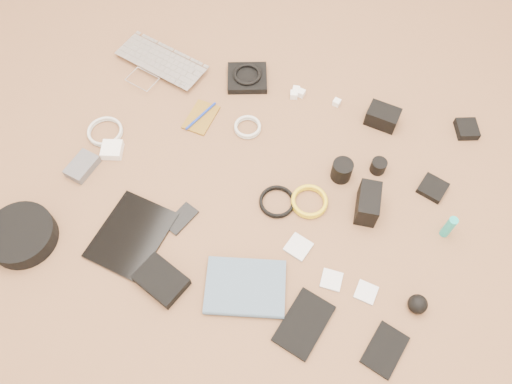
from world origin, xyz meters
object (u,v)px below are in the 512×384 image
(phone, at_px, (181,219))
(paperback, at_px, (243,317))
(dslr_camera, at_px, (383,117))
(laptop, at_px, (153,70))
(headphone_case, at_px, (22,235))
(tablet, at_px, (132,235))

(phone, relative_size, paperback, 0.46)
(dslr_camera, bearing_deg, laptop, -169.87)
(headphone_case, height_order, paperback, headphone_case)
(laptop, bearing_deg, dslr_camera, 17.03)
(paperback, bearing_deg, laptop, 24.08)
(dslr_camera, height_order, headphone_case, dslr_camera)
(tablet, xyz_separation_m, headphone_case, (-0.32, -0.13, 0.02))
(phone, distance_m, headphone_case, 0.51)
(laptop, xyz_separation_m, dslr_camera, (0.91, 0.06, 0.02))
(phone, height_order, paperback, paperback)
(dslr_camera, xyz_separation_m, phone, (-0.54, -0.62, -0.03))
(dslr_camera, height_order, paperback, dslr_camera)
(tablet, bearing_deg, laptop, 115.41)
(paperback, bearing_deg, tablet, 57.29)
(phone, xyz_separation_m, headphone_case, (-0.45, -0.24, 0.03))
(dslr_camera, relative_size, tablet, 0.43)
(tablet, bearing_deg, dslr_camera, 53.56)
(dslr_camera, relative_size, headphone_case, 0.52)
(headphone_case, xyz_separation_m, paperback, (0.76, -0.01, -0.02))
(dslr_camera, xyz_separation_m, headphone_case, (-1.00, -0.86, -0.00))
(laptop, xyz_separation_m, headphone_case, (-0.09, -0.80, 0.02))
(paperback, bearing_deg, dslr_camera, -30.99)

